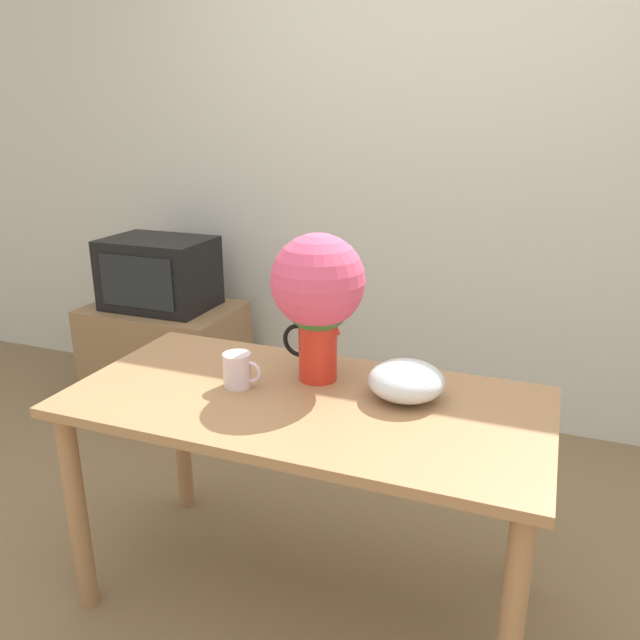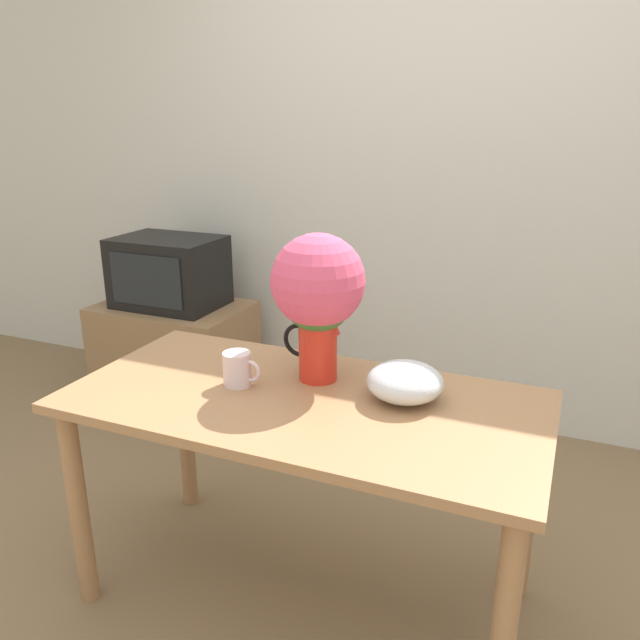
% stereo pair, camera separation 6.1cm
% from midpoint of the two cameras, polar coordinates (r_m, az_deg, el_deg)
% --- Properties ---
extents(ground_plane, '(12.00, 12.00, 0.00)m').
position_cam_midpoint_polar(ground_plane, '(2.14, -2.06, -26.86)').
color(ground_plane, '#7F6647').
extents(wall_back, '(8.00, 0.05, 2.60)m').
position_cam_midpoint_polar(wall_back, '(3.11, 10.09, 14.04)').
color(wall_back, silver).
rests_on(wall_back, ground_plane).
extents(table, '(1.42, 0.70, 0.72)m').
position_cam_midpoint_polar(table, '(1.91, -2.28, -9.92)').
color(table, '#A3754C').
rests_on(table, ground_plane).
extents(flower_vase, '(0.29, 0.29, 0.47)m').
position_cam_midpoint_polar(flower_vase, '(1.89, -1.13, 2.63)').
color(flower_vase, red).
rests_on(flower_vase, table).
extents(coffee_mug, '(0.12, 0.09, 0.11)m').
position_cam_midpoint_polar(coffee_mug, '(1.93, -8.38, -4.56)').
color(coffee_mug, silver).
rests_on(coffee_mug, table).
extents(white_bowl, '(0.23, 0.23, 0.11)m').
position_cam_midpoint_polar(white_bowl, '(1.85, 6.95, -5.53)').
color(white_bowl, silver).
rests_on(white_bowl, table).
extents(tv_stand, '(0.78, 0.52, 0.55)m').
position_cam_midpoint_polar(tv_stand, '(3.49, -14.36, -3.14)').
color(tv_stand, '#8E6B47').
rests_on(tv_stand, ground_plane).
extents(tv_set, '(0.54, 0.39, 0.36)m').
position_cam_midpoint_polar(tv_set, '(3.35, -15.00, 4.15)').
color(tv_set, black).
rests_on(tv_set, tv_stand).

